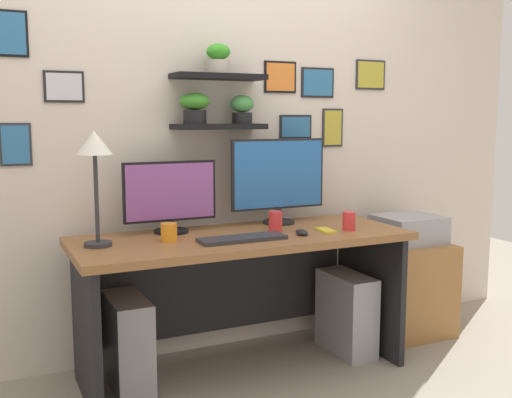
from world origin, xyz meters
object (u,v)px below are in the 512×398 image
printer (408,229)px  desk (238,271)px  coffee_mug (169,232)px  cell_phone (326,230)px  pen_cup (349,221)px  computer_tower_left (128,343)px  keyboard (242,239)px  desk_lamp (95,155)px  monitor_left (170,196)px  water_cup (276,222)px  computer_tower_right (346,313)px  computer_mouse (302,232)px  drawer_cabinet (406,287)px  monitor_right (278,178)px

printer → desk: bearing=-176.2°
desk → coffee_mug: bearing=-171.5°
desk → cell_phone: size_ratio=12.44×
pen_cup → computer_tower_left: (-1.17, 0.20, -0.56)m
desk → keyboard: (-0.06, -0.19, 0.22)m
desk → cell_phone: (0.44, -0.16, 0.21)m
coffee_mug → printer: (1.59, 0.14, -0.14)m
desk_lamp → printer: (1.93, 0.10, -0.52)m
monitor_left → cell_phone: (0.76, -0.32, -0.19)m
pen_cup → water_cup: 0.40m
desk_lamp → coffee_mug: (0.34, -0.04, -0.38)m
monitor_left → computer_tower_right: 1.23m
pen_cup → computer_tower_left: 1.31m
pen_cup → computer_tower_right: 0.59m
computer_mouse → monitor_left: bearing=148.5°
desk_lamp → drawer_cabinet: bearing=3.1°
computer_mouse → printer: computer_mouse is taller
desk_lamp → computer_tower_right: desk_lamp is taller
cell_phone → pen_cup: pen_cup is taller
computer_mouse → water_cup: (-0.08, 0.14, 0.04)m
desk → water_cup: bearing=-17.8°
printer → computer_tower_left: printer is taller
monitor_right → coffee_mug: bearing=-162.9°
computer_tower_left → computer_mouse: bearing=-14.0°
monitor_right → desk_lamp: size_ratio=1.06×
water_cup → computer_tower_right: size_ratio=0.24×
keyboard → desk_lamp: 0.81m
computer_tower_right → coffee_mug: bearing=-179.4°
keyboard → monitor_right: bearing=42.9°
keyboard → computer_mouse: computer_mouse is taller
desk → keyboard: keyboard is taller
desk_lamp → pen_cup: (1.30, -0.17, -0.38)m
monitor_right → computer_mouse: 0.44m
desk_lamp → computer_tower_left: desk_lamp is taller
computer_tower_right → desk_lamp: bearing=178.9°
computer_mouse → water_cup: bearing=119.6°
desk → printer: bearing=3.8°
cell_phone → printer: bearing=22.7°
keyboard → water_cup: water_cup is taller
monitor_right → desk_lamp: (-1.05, -0.18, 0.17)m
computer_mouse → drawer_cabinet: bearing=16.9°
water_cup → computer_tower_left: size_ratio=0.23×
keyboard → desk_lamp: (-0.67, 0.17, 0.42)m
computer_mouse → water_cup: water_cup is taller
pen_cup → water_cup: size_ratio=0.91×
monitor_left → coffee_mug: 0.28m
drawer_cabinet → computer_tower_right: (-0.54, -0.13, -0.06)m
desk_lamp → printer: desk_lamp is taller
monitor_right → coffee_mug: (-0.71, -0.22, -0.22)m
coffee_mug → printer: 1.60m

